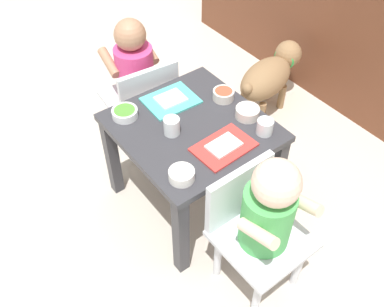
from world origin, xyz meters
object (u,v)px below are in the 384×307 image
at_px(seated_child_right, 265,213).
at_px(veggie_bowl_near, 247,112).
at_px(seated_child_left, 136,75).
at_px(water_cup_left, 172,127).
at_px(cereal_bowl_left_side, 182,175).
at_px(dining_table, 192,140).
at_px(food_tray_left, 171,100).
at_px(dog, 270,75).
at_px(water_cup_right, 265,128).
at_px(food_tray_right, 224,147).
at_px(cereal_bowl_right_side, 125,113).
at_px(veggie_bowl_far, 223,94).

bearing_deg(seated_child_right, veggie_bowl_near, 146.22).
relative_size(seated_child_left, water_cup_left, 9.89).
bearing_deg(veggie_bowl_near, cereal_bowl_left_side, -74.67).
bearing_deg(dining_table, food_tray_left, 173.87).
distance_m(seated_child_left, dog, 0.69).
distance_m(dining_table, seated_child_right, 0.43).
distance_m(water_cup_left, water_cup_right, 0.33).
height_order(seated_child_left, water_cup_left, seated_child_left).
height_order(seated_child_left, veggie_bowl_near, seated_child_left).
bearing_deg(dining_table, food_tray_right, 6.13).
xyz_separation_m(food_tray_left, cereal_bowl_right_side, (-0.03, -0.19, 0.01)).
bearing_deg(veggie_bowl_near, veggie_bowl_far, -178.78).
relative_size(food_tray_left, food_tray_right, 0.94).
bearing_deg(water_cup_right, seated_child_left, -165.79).
distance_m(food_tray_left, water_cup_right, 0.38).
xyz_separation_m(seated_child_right, dog, (-0.68, 0.71, -0.18)).
distance_m(water_cup_right, veggie_bowl_far, 0.24).
bearing_deg(seated_child_right, food_tray_left, 174.51).
distance_m(water_cup_left, veggie_bowl_near, 0.29).
xyz_separation_m(water_cup_left, water_cup_right, (0.20, 0.26, -0.00)).
bearing_deg(cereal_bowl_left_side, cereal_bowl_right_side, 178.10).
xyz_separation_m(seated_child_left, veggie_bowl_far, (0.38, 0.16, 0.05)).
relative_size(seated_child_left, cereal_bowl_right_side, 6.61).
relative_size(dining_table, food_tray_right, 2.52).
bearing_deg(veggie_bowl_near, water_cup_right, -5.92).
bearing_deg(cereal_bowl_left_side, seated_child_right, 30.15).
bearing_deg(cereal_bowl_right_side, veggie_bowl_far, 69.01).
xyz_separation_m(dog, food_tray_left, (0.09, -0.66, 0.22)).
bearing_deg(dog, seated_child_left, -105.10).
height_order(dining_table, water_cup_right, water_cup_right).
height_order(dog, cereal_bowl_left_side, cereal_bowl_left_side).
bearing_deg(cereal_bowl_right_side, seated_child_right, 11.82).
xyz_separation_m(seated_child_left, seated_child_right, (0.86, -0.07, -0.00)).
bearing_deg(seated_child_left, veggie_bowl_far, 23.35).
bearing_deg(dining_table, water_cup_left, -97.08).
xyz_separation_m(water_cup_left, veggie_bowl_near, (0.09, 0.27, -0.01)).
bearing_deg(dining_table, dog, 110.66).
bearing_deg(food_tray_right, water_cup_left, -149.73).
distance_m(water_cup_right, cereal_bowl_left_side, 0.36).
bearing_deg(seated_child_left, cereal_bowl_right_side, -38.85).
height_order(seated_child_right, food_tray_right, seated_child_right).
bearing_deg(cereal_bowl_right_side, veggie_bowl_near, 53.06).
height_order(seated_child_right, water_cup_left, seated_child_right).
bearing_deg(food_tray_right, water_cup_right, 80.61).
height_order(veggie_bowl_far, veggie_bowl_near, same).
bearing_deg(food_tray_left, dining_table, -6.13).
height_order(food_tray_left, cereal_bowl_right_side, cereal_bowl_right_side).
xyz_separation_m(water_cup_right, veggie_bowl_far, (-0.24, 0.01, -0.00)).
relative_size(seated_child_left, food_tray_left, 3.16).
height_order(water_cup_right, veggie_bowl_near, water_cup_right).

